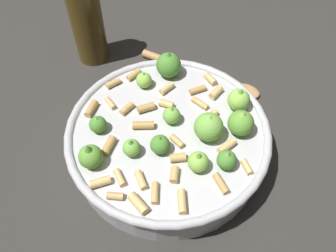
# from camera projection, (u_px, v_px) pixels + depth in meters

# --- Properties ---
(ground_plane) EXTENTS (2.40, 2.40, 0.00)m
(ground_plane) POSITION_uv_depth(u_px,v_px,m) (168.00, 151.00, 0.59)
(ground_plane) COLOR #2D2B28
(cooking_pan) EXTENTS (0.32, 0.32, 0.11)m
(cooking_pan) POSITION_uv_depth(u_px,v_px,m) (169.00, 137.00, 0.56)
(cooking_pan) COLOR #B7B7BC
(cooking_pan) RESTS_ON ground
(olive_oil_bottle) EXTENTS (0.06, 0.06, 0.22)m
(olive_oil_bottle) POSITION_uv_depth(u_px,v_px,m) (86.00, 19.00, 0.66)
(olive_oil_bottle) COLOR #4C3814
(olive_oil_bottle) RESTS_ON ground
(wooden_spoon) EXTENTS (0.26, 0.07, 0.02)m
(wooden_spoon) POSITION_uv_depth(u_px,v_px,m) (205.00, 76.00, 0.69)
(wooden_spoon) COLOR #B2844C
(wooden_spoon) RESTS_ON ground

